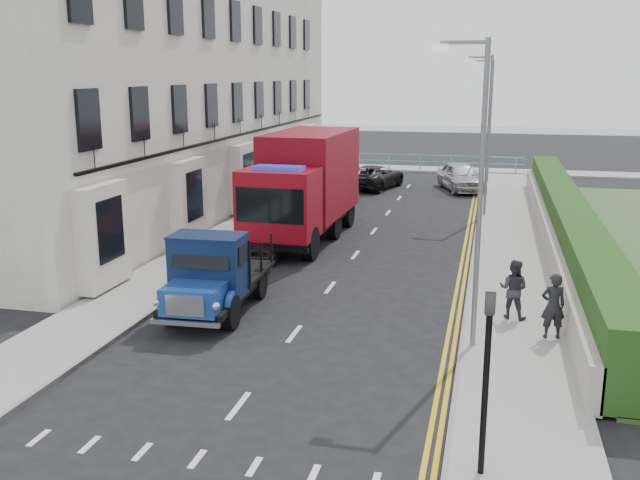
{
  "coord_description": "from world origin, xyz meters",
  "views": [
    {
      "loc": [
        4.51,
        -17.92,
        6.29
      ],
      "look_at": [
        -0.36,
        2.19,
        1.4
      ],
      "focal_mm": 40.0,
      "sensor_mm": 36.0,
      "label": 1
    }
  ],
  "objects_px": {
    "lamp_mid": "(486,126)",
    "red_lorry": "(305,183)",
    "parked_car_front": "(268,239)",
    "lamp_far": "(488,114)",
    "lamp_near": "(475,179)",
    "bedford_lorry": "(211,280)",
    "pedestrian_east_near": "(553,306)"
  },
  "relations": [
    {
      "from": "red_lorry",
      "to": "pedestrian_east_near",
      "type": "bearing_deg",
      "value": -45.65
    },
    {
      "from": "pedestrian_east_near",
      "to": "lamp_far",
      "type": "bearing_deg",
      "value": -98.09
    },
    {
      "from": "lamp_mid",
      "to": "red_lorry",
      "type": "relative_size",
      "value": 0.9
    },
    {
      "from": "bedford_lorry",
      "to": "pedestrian_east_near",
      "type": "bearing_deg",
      "value": -1.03
    },
    {
      "from": "lamp_mid",
      "to": "lamp_far",
      "type": "bearing_deg",
      "value": 90.0
    },
    {
      "from": "lamp_mid",
      "to": "bedford_lorry",
      "type": "distance_m",
      "value": 16.92
    },
    {
      "from": "lamp_near",
      "to": "pedestrian_east_near",
      "type": "distance_m",
      "value": 3.75
    },
    {
      "from": "lamp_near",
      "to": "lamp_mid",
      "type": "distance_m",
      "value": 16.0
    },
    {
      "from": "bedford_lorry",
      "to": "red_lorry",
      "type": "distance_m",
      "value": 9.43
    },
    {
      "from": "lamp_far",
      "to": "red_lorry",
      "type": "height_order",
      "value": "lamp_far"
    },
    {
      "from": "bedford_lorry",
      "to": "red_lorry",
      "type": "bearing_deg",
      "value": 87.29
    },
    {
      "from": "lamp_mid",
      "to": "pedestrian_east_near",
      "type": "xyz_separation_m",
      "value": [
        1.92,
        -15.08,
        -3.08
      ]
    },
    {
      "from": "red_lorry",
      "to": "parked_car_front",
      "type": "bearing_deg",
      "value": -98.62
    },
    {
      "from": "lamp_mid",
      "to": "parked_car_front",
      "type": "bearing_deg",
      "value": -128.63
    },
    {
      "from": "parked_car_front",
      "to": "pedestrian_east_near",
      "type": "xyz_separation_m",
      "value": [
        9.02,
        -6.2,
        0.3
      ]
    },
    {
      "from": "lamp_far",
      "to": "parked_car_front",
      "type": "bearing_deg",
      "value": -110.61
    },
    {
      "from": "bedford_lorry",
      "to": "parked_car_front",
      "type": "relative_size",
      "value": 1.32
    },
    {
      "from": "lamp_mid",
      "to": "parked_car_front",
      "type": "xyz_separation_m",
      "value": [
        -7.1,
        -8.89,
        -3.38
      ]
    },
    {
      "from": "lamp_mid",
      "to": "pedestrian_east_near",
      "type": "distance_m",
      "value": 15.51
    },
    {
      "from": "lamp_far",
      "to": "bedford_lorry",
      "type": "bearing_deg",
      "value": -104.69
    },
    {
      "from": "lamp_mid",
      "to": "bedford_lorry",
      "type": "relative_size",
      "value": 1.47
    },
    {
      "from": "lamp_far",
      "to": "parked_car_front",
      "type": "xyz_separation_m",
      "value": [
        -7.1,
        -18.89,
        -3.38
      ]
    },
    {
      "from": "lamp_near",
      "to": "red_lorry",
      "type": "height_order",
      "value": "lamp_near"
    },
    {
      "from": "pedestrian_east_near",
      "to": "parked_car_front",
      "type": "bearing_deg",
      "value": -46.95
    },
    {
      "from": "red_lorry",
      "to": "lamp_near",
      "type": "bearing_deg",
      "value": -55.38
    },
    {
      "from": "lamp_near",
      "to": "pedestrian_east_near",
      "type": "relative_size",
      "value": 4.41
    },
    {
      "from": "lamp_far",
      "to": "lamp_mid",
      "type": "bearing_deg",
      "value": -90.0
    },
    {
      "from": "lamp_near",
      "to": "pedestrian_east_near",
      "type": "xyz_separation_m",
      "value": [
        1.92,
        0.92,
        -3.08
      ]
    },
    {
      "from": "lamp_far",
      "to": "red_lorry",
      "type": "bearing_deg",
      "value": -112.43
    },
    {
      "from": "red_lorry",
      "to": "parked_car_front",
      "type": "relative_size",
      "value": 2.16
    },
    {
      "from": "red_lorry",
      "to": "pedestrian_east_near",
      "type": "relative_size",
      "value": 4.91
    },
    {
      "from": "lamp_far",
      "to": "lamp_near",
      "type": "bearing_deg",
      "value": -90.0
    }
  ]
}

